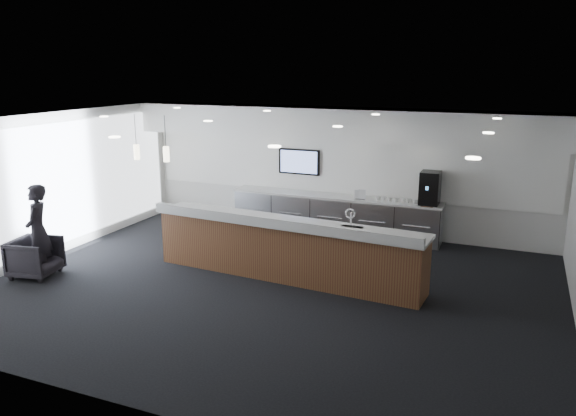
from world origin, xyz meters
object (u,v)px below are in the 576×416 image
at_px(lounge_guest, 38,231).
at_px(service_counter, 286,248).
at_px(coffee_machine, 430,188).
at_px(armchair, 35,257).

bearing_deg(lounge_guest, service_counter, 81.43).
xyz_separation_m(service_counter, lounge_guest, (-4.37, -1.71, 0.32)).
height_order(coffee_machine, lounge_guest, lounge_guest).
bearing_deg(coffee_machine, armchair, -143.79).
bearing_deg(armchair, lounge_guest, -58.21).
relative_size(coffee_machine, armchair, 0.89).
height_order(service_counter, coffee_machine, coffee_machine).
bearing_deg(armchair, coffee_machine, -64.57).
bearing_deg(armchair, service_counter, -78.89).
distance_m(service_counter, coffee_machine, 3.80).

